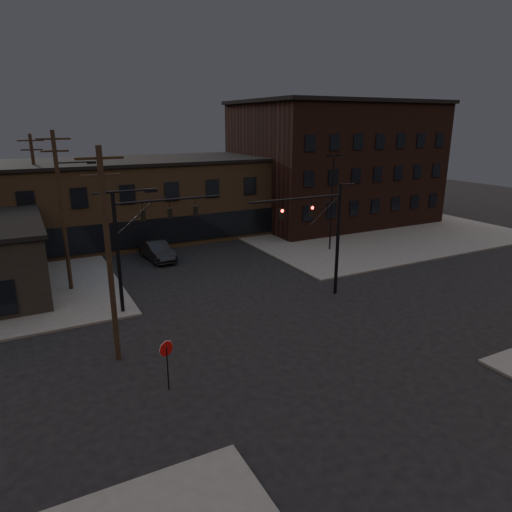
{
  "coord_description": "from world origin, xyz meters",
  "views": [
    {
      "loc": [
        -13.02,
        -20.44,
        12.03
      ],
      "look_at": [
        0.33,
        5.15,
        3.5
      ],
      "focal_mm": 32.0,
      "sensor_mm": 36.0,
      "label": 1
    }
  ],
  "objects_px": {
    "stop_sign": "(167,354)",
    "parked_car_lot_b": "(337,227)",
    "traffic_signal_near": "(325,229)",
    "parked_car_lot_a": "(300,225)",
    "car_crossing": "(157,251)",
    "traffic_signal_far": "(137,236)"
  },
  "relations": [
    {
      "from": "stop_sign",
      "to": "parked_car_lot_b",
      "type": "height_order",
      "value": "stop_sign"
    },
    {
      "from": "traffic_signal_near",
      "to": "parked_car_lot_a",
      "type": "distance_m",
      "value": 19.25
    },
    {
      "from": "parked_car_lot_b",
      "to": "traffic_signal_near",
      "type": "bearing_deg",
      "value": 133.1
    },
    {
      "from": "traffic_signal_near",
      "to": "traffic_signal_far",
      "type": "xyz_separation_m",
      "value": [
        -12.07,
        3.5,
        0.08
      ]
    },
    {
      "from": "stop_sign",
      "to": "parked_car_lot_a",
      "type": "bearing_deg",
      "value": 46.28
    },
    {
      "from": "traffic_signal_near",
      "to": "parked_car_lot_b",
      "type": "xyz_separation_m",
      "value": [
        12.38,
        14.56,
        -4.15
      ]
    },
    {
      "from": "parked_car_lot_a",
      "to": "car_crossing",
      "type": "height_order",
      "value": "parked_car_lot_a"
    },
    {
      "from": "traffic_signal_far",
      "to": "stop_sign",
      "type": "relative_size",
      "value": 3.23
    },
    {
      "from": "traffic_signal_far",
      "to": "car_crossing",
      "type": "relative_size",
      "value": 1.54
    },
    {
      "from": "traffic_signal_near",
      "to": "car_crossing",
      "type": "bearing_deg",
      "value": 119.49
    },
    {
      "from": "parked_car_lot_b",
      "to": "parked_car_lot_a",
      "type": "bearing_deg",
      "value": 53.24
    },
    {
      "from": "traffic_signal_near",
      "to": "traffic_signal_far",
      "type": "bearing_deg",
      "value": 163.83
    },
    {
      "from": "parked_car_lot_b",
      "to": "traffic_signal_far",
      "type": "bearing_deg",
      "value": 107.81
    },
    {
      "from": "parked_car_lot_b",
      "to": "car_crossing",
      "type": "distance_m",
      "value": 20.41
    },
    {
      "from": "traffic_signal_far",
      "to": "stop_sign",
      "type": "height_order",
      "value": "traffic_signal_far"
    },
    {
      "from": "parked_car_lot_a",
      "to": "car_crossing",
      "type": "xyz_separation_m",
      "value": [
        -16.8,
        -2.47,
        -0.1
      ]
    },
    {
      "from": "traffic_signal_near",
      "to": "car_crossing",
      "type": "height_order",
      "value": "traffic_signal_near"
    },
    {
      "from": "parked_car_lot_b",
      "to": "car_crossing",
      "type": "bearing_deg",
      "value": 84.51
    },
    {
      "from": "car_crossing",
      "to": "stop_sign",
      "type": "bearing_deg",
      "value": -110.14
    },
    {
      "from": "stop_sign",
      "to": "parked_car_lot_b",
      "type": "distance_m",
      "value": 33.27
    },
    {
      "from": "traffic_signal_far",
      "to": "parked_car_lot_a",
      "type": "height_order",
      "value": "traffic_signal_far"
    },
    {
      "from": "traffic_signal_far",
      "to": "traffic_signal_near",
      "type": "bearing_deg",
      "value": -16.17
    }
  ]
}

